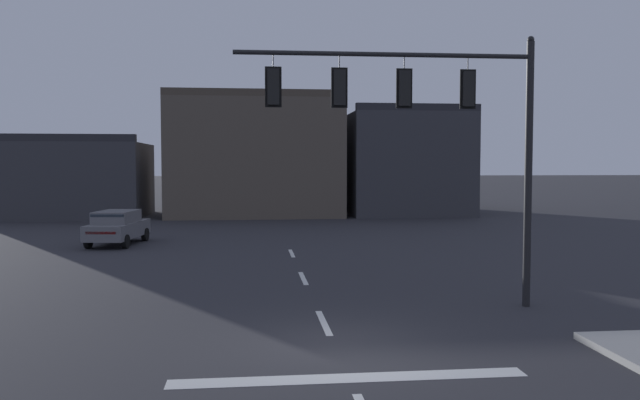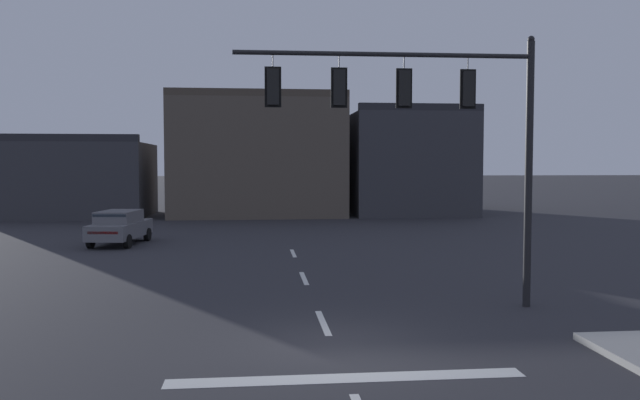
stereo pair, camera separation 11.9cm
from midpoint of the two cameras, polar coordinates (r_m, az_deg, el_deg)
The scene contains 6 objects.
ground_plane at distance 13.66m, azimuth 1.05°, elevation -12.91°, with size 400.00×400.00×0.00m, color #2B2B30.
stop_bar_paint at distance 11.77m, azimuth 2.33°, elevation -15.57°, with size 6.40×0.50×0.01m, color silver.
lane_centreline at distance 15.58m, azimuth 0.11°, elevation -10.86°, with size 0.16×26.40×0.01m.
signal_mast_near_side at distance 16.93m, azimuth 9.60°, elevation 7.56°, with size 7.83×0.43×7.14m.
car_lot_nearside at distance 31.65m, azimuth -17.70°, elevation -2.27°, with size 2.39×4.62×1.61m.
building_row at distance 48.87m, azimuth -3.93°, elevation 3.13°, with size 34.28×12.98×8.92m.
Camera 1 is at (-1.72, -13.01, 3.79)m, focal length 35.89 mm.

